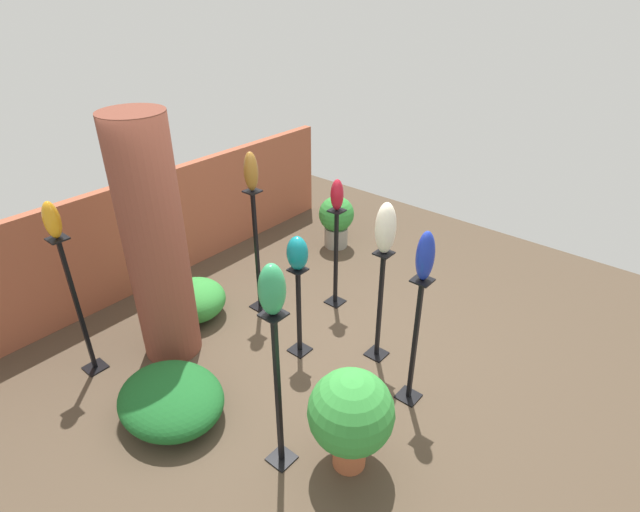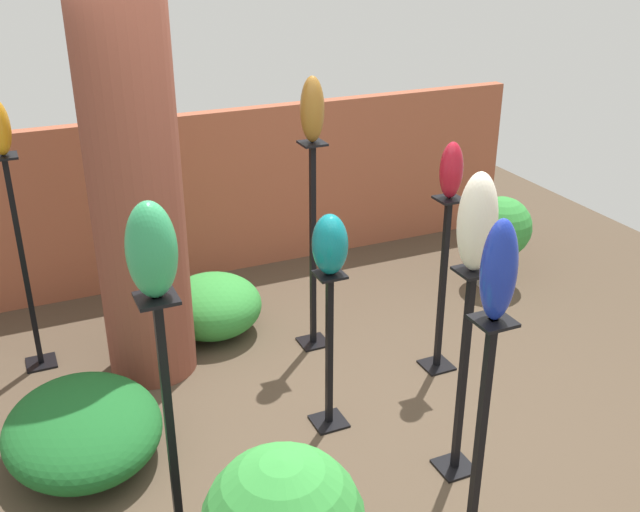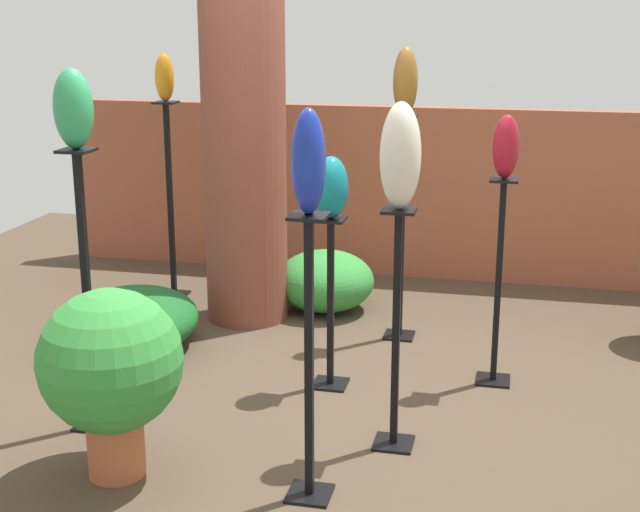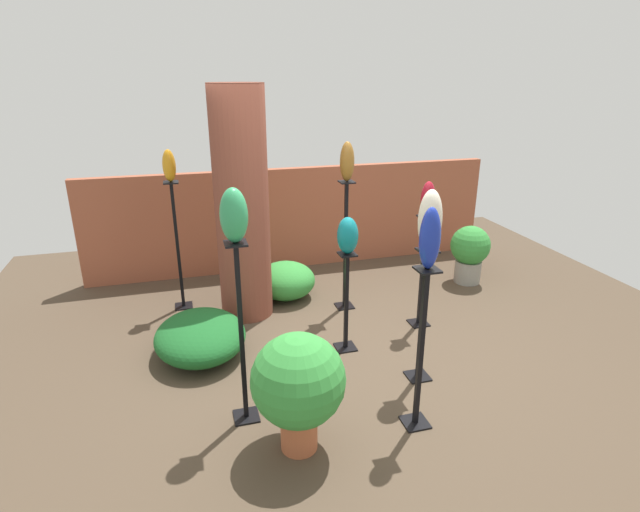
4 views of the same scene
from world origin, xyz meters
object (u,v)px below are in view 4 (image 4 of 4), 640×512
Objects in this scene: pedestal_jade at (242,342)px; art_vase_jade at (234,215)px; pedestal_bronze at (345,251)px; potted_plant_mid_right at (470,251)px; pedestal_ivory at (422,322)px; art_vase_ruby at (428,199)px; pedestal_amber at (178,252)px; art_vase_amber at (169,166)px; pedestal_cobalt at (420,357)px; pedestal_ruby at (422,276)px; pedestal_teal at (346,307)px; art_vase_cobalt at (430,238)px; art_vase_teal at (348,235)px; potted_plant_front_left at (298,384)px; brick_pillar at (242,207)px; art_vase_bronze at (347,162)px; art_vase_ivory at (430,220)px.

art_vase_jade is (0.00, -0.00, 0.99)m from pedestal_jade.
pedestal_bronze reaches higher than potted_plant_mid_right.
art_vase_ruby is (0.47, 0.93, 0.84)m from pedestal_ivory.
pedestal_amber is 4.18× the size of art_vase_ruby.
pedestal_amber reaches higher than pedestal_ivory.
art_vase_amber reaches higher than pedestal_amber.
pedestal_cobalt is at bearing -18.89° from pedestal_jade.
pedestal_ruby reaches higher than pedestal_teal.
art_vase_cobalt is 0.58× the size of potted_plant_mid_right.
potted_plant_mid_right is (2.08, 1.16, -0.75)m from art_vase_teal.
brick_pillar is at bearing 91.47° from potted_plant_front_left.
art_vase_cobalt reaches higher than pedestal_ivory.
brick_pillar is at bearing 128.26° from art_vase_teal.
potted_plant_front_left is at bearing -116.40° from art_vase_bronze.
art_vase_teal is (-0.94, -0.27, -0.22)m from art_vase_ruby.
potted_plant_front_left reaches higher than potted_plant_mid_right.
art_vase_bronze is (1.12, -0.16, 0.45)m from brick_pillar.
brick_pillar is at bearing 127.24° from art_vase_ivory.
pedestal_ivory is 0.92m from art_vase_ivory.
art_vase_amber is (-2.48, 1.14, 1.10)m from pedestal_ruby.
art_vase_cobalt reaches higher than pedestal_teal.
pedestal_cobalt is 2.13m from pedestal_bronze.
pedestal_cobalt is 1.09m from art_vase_ivory.
art_vase_bronze is 2.21m from potted_plant_mid_right.
pedestal_jade is 0.57m from potted_plant_front_left.
pedestal_ivory is 1.22× the size of pedestal_teal.
pedestal_jade is 4.15× the size of art_vase_ruby.
brick_pillar is 2.58m from pedestal_cobalt.
pedestal_jade is 2.45m from art_vase_amber.
pedestal_amber is 4.25× the size of art_vase_teal.
potted_plant_front_left is (0.33, -0.44, -1.13)m from art_vase_jade.
art_vase_teal reaches higher than pedestal_ivory.
art_vase_jade is (0.44, -2.21, 0.99)m from pedestal_amber.
pedestal_teal is 0.68× the size of pedestal_bronze.
art_vase_jade is at bearing -148.34° from potted_plant_mid_right.
art_vase_ivory reaches higher than pedestal_amber.
art_vase_bronze is at bearing -171.44° from potted_plant_mid_right.
art_vase_amber is (-0.00, 0.00, 0.97)m from pedestal_amber.
art_vase_cobalt is at bearing -82.26° from art_vase_teal.
art_vase_cobalt is at bearing 0.55° from potted_plant_front_left.
art_vase_ivory reaches higher than art_vase_ruby.
pedestal_cobalt reaches higher than potted_plant_mid_right.
pedestal_jade is at bearing -152.43° from art_vase_ruby.
pedestal_bronze is at bearing 96.80° from pedestal_ivory.
brick_pillar is 1.68× the size of pedestal_bronze.
pedestal_ivory is 1.38m from potted_plant_front_left.
art_vase_ruby is (0.65, -0.63, 0.71)m from pedestal_bronze.
pedestal_ruby is 1.45m from potted_plant_mid_right.
art_vase_jade reaches higher than pedestal_amber.
pedestal_bronze is at bearing -171.44° from potted_plant_mid_right.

